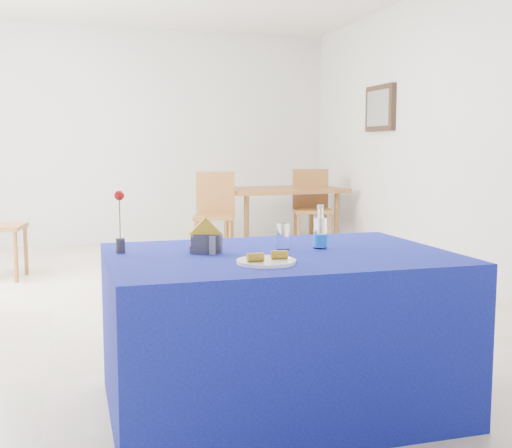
{
  "coord_description": "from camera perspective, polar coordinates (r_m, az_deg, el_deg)",
  "views": [
    {
      "loc": [
        -0.96,
        -5.09,
        1.25
      ],
      "look_at": [
        -0.18,
        -2.41,
        0.92
      ],
      "focal_mm": 45.0,
      "sensor_mm": 36.0,
      "label": 1
    }
  ],
  "objects": [
    {
      "name": "room_shell",
      "position": [
        5.21,
        -5.72,
        12.21
      ],
      "size": [
        7.0,
        7.0,
        7.0
      ],
      "color": "silver",
      "rests_on": "ground"
    },
    {
      "name": "floor",
      "position": [
        5.33,
        -5.49,
        -6.83
      ],
      "size": [
        7.0,
        7.0,
        0.0
      ],
      "primitive_type": "plane",
      "color": "beige",
      "rests_on": "ground"
    },
    {
      "name": "chair_bg_left",
      "position": [
        7.26,
        -3.68,
        1.37
      ],
      "size": [
        0.55,
        0.55,
        0.98
      ],
      "rotation": [
        0.0,
        0.0,
        -0.29
      ],
      "color": "olive",
      "rests_on": "floor"
    },
    {
      "name": "chair_bg_right",
      "position": [
        7.92,
        4.96,
        1.83
      ],
      "size": [
        0.53,
        0.53,
        0.99
      ],
      "rotation": [
        0.0,
        0.0,
        -0.23
      ],
      "color": "olive",
      "rests_on": "floor"
    },
    {
      "name": "salt_shaker",
      "position": [
        2.99,
        -3.9,
        -1.89
      ],
      "size": [
        0.03,
        0.03,
        0.08
      ],
      "primitive_type": "cylinder",
      "color": "gray",
      "rests_on": "blue_table"
    },
    {
      "name": "plate",
      "position": [
        2.76,
        0.92,
        -3.35
      ],
      "size": [
        0.26,
        0.26,
        0.01
      ],
      "primitive_type": "cylinder",
      "color": "white",
      "rests_on": "blue_table"
    },
    {
      "name": "picture_frame",
      "position": [
        7.54,
        10.99,
        10.07
      ],
      "size": [
        0.06,
        0.64,
        0.52
      ],
      "primitive_type": "cube",
      "color": "black",
      "rests_on": "room_shell"
    },
    {
      "name": "water_bottle",
      "position": [
        3.18,
        5.73,
        -0.89
      ],
      "size": [
        0.07,
        0.07,
        0.21
      ],
      "color": "white",
      "rests_on": "blue_table"
    },
    {
      "name": "picture_art",
      "position": [
        7.52,
        10.82,
        10.08
      ],
      "size": [
        0.02,
        0.52,
        0.4
      ],
      "primitive_type": "cube",
      "color": "#998C66",
      "rests_on": "room_shell"
    },
    {
      "name": "rose_vase",
      "position": [
        3.08,
        -12.0,
        0.06
      ],
      "size": [
        0.05,
        0.05,
        0.3
      ],
      "color": "#25252A",
      "rests_on": "blue_table"
    },
    {
      "name": "napkin_holder",
      "position": [
        3.04,
        -4.49,
        -1.65
      ],
      "size": [
        0.16,
        0.1,
        0.17
      ],
      "color": "#3A3A3F",
      "rests_on": "blue_table"
    },
    {
      "name": "oak_table",
      "position": [
        8.01,
        2.24,
        2.67
      ],
      "size": [
        1.57,
        1.09,
        0.76
      ],
      "color": "#94602B",
      "rests_on": "floor"
    },
    {
      "name": "blue_table",
      "position": [
        3.13,
        2.06,
        -9.44
      ],
      "size": [
        1.6,
        1.1,
        0.76
      ],
      "color": "#0F128D",
      "rests_on": "floor"
    },
    {
      "name": "pepper_shaker",
      "position": [
        3.05,
        -3.26,
        -1.72
      ],
      "size": [
        0.03,
        0.03,
        0.08
      ],
      "primitive_type": "cylinder",
      "color": "slate",
      "rests_on": "blue_table"
    },
    {
      "name": "drinking_glass",
      "position": [
        3.12,
        2.44,
        -1.1
      ],
      "size": [
        0.06,
        0.06,
        0.13
      ],
      "primitive_type": "cylinder",
      "color": "white",
      "rests_on": "blue_table"
    },
    {
      "name": "banana_pieces",
      "position": [
        2.74,
        1.04,
        -2.85
      ],
      "size": [
        0.19,
        0.08,
        0.04
      ],
      "color": "yellow",
      "rests_on": "plate"
    }
  ]
}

